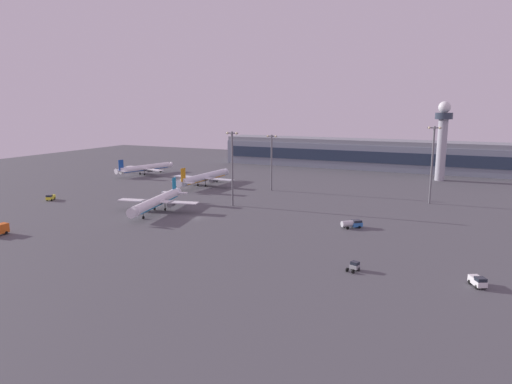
% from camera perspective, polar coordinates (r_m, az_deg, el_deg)
% --- Properties ---
extents(ground_plane, '(416.00, 416.00, 0.00)m').
position_cam_1_polar(ground_plane, '(150.81, -7.36, -3.21)').
color(ground_plane, '#4C4C51').
extents(terminal_building, '(164.13, 22.40, 16.40)m').
position_cam_1_polar(terminal_building, '(273.91, 12.97, 4.57)').
color(terminal_building, gray).
rests_on(terminal_building, ground).
extents(control_tower, '(8.00, 8.00, 37.53)m').
position_cam_1_polar(control_tower, '(238.58, 21.91, 6.49)').
color(control_tower, '#A8A8B2').
rests_on(control_tower, ground).
extents(airplane_taxiway_distant, '(28.62, 36.55, 9.44)m').
position_cam_1_polar(airplane_taxiway_distant, '(161.52, -12.01, -1.13)').
color(airplane_taxiway_distant, white).
rests_on(airplane_taxiway_distant, ground).
extents(airplane_far_stand, '(29.87, 38.41, 9.86)m').
position_cam_1_polar(airplane_far_stand, '(209.63, -6.43, 1.77)').
color(airplane_far_stand, silver).
rests_on(airplane_far_stand, ground).
extents(airplane_near_gate, '(27.23, 34.71, 9.03)m').
position_cam_1_polar(airplane_near_gate, '(248.84, -13.50, 2.87)').
color(airplane_near_gate, white).
rests_on(airplane_near_gate, ground).
extents(baggage_tractor, '(3.40, 4.58, 2.25)m').
position_cam_1_polar(baggage_tractor, '(193.74, -23.90, -0.59)').
color(baggage_tractor, yellow).
rests_on(baggage_tractor, ground).
extents(pushback_tug, '(2.72, 3.50, 2.05)m').
position_cam_1_polar(pushback_tug, '(105.53, 11.99, -8.87)').
color(pushback_tug, gray).
rests_on(pushback_tug, ground).
extents(maintenance_van, '(3.71, 4.57, 2.25)m').
position_cam_1_polar(maintenance_van, '(104.64, 25.56, -9.82)').
color(maintenance_van, white).
rests_on(maintenance_van, ground).
extents(fuel_truck, '(6.07, 5.80, 2.35)m').
position_cam_1_polar(fuel_truck, '(140.48, 11.72, -3.81)').
color(fuel_truck, '#3372BF').
rests_on(fuel_truck, ground).
extents(apron_light_east, '(4.80, 0.90, 23.59)m').
position_cam_1_polar(apron_light_east, '(195.85, 1.92, 4.12)').
color(apron_light_east, slate).
rests_on(apron_light_east, ground).
extents(apron_light_west, '(4.80, 0.90, 28.35)m').
position_cam_1_polar(apron_light_west, '(180.68, 20.81, 3.66)').
color(apron_light_west, slate).
rests_on(apron_light_west, ground).
extents(apron_light_central, '(4.80, 0.90, 26.68)m').
position_cam_1_polar(apron_light_central, '(165.52, -2.93, 3.46)').
color(apron_light_central, slate).
rests_on(apron_light_central, ground).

